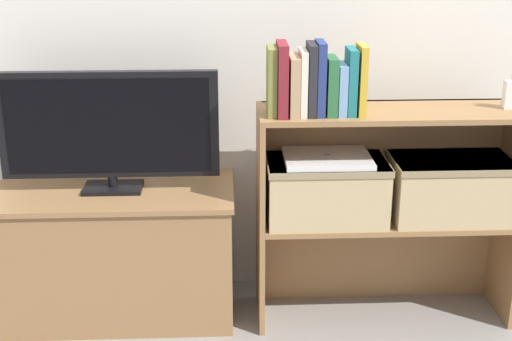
{
  "coord_description": "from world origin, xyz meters",
  "views": [
    {
      "loc": [
        -0.11,
        -2.34,
        1.51
      ],
      "look_at": [
        0.0,
        0.15,
        0.62
      ],
      "focal_mm": 50.0,
      "sensor_mm": 36.0,
      "label": 1
    }
  ],
  "objects_px": {
    "book_skyblue": "(341,89)",
    "storage_basket_right": "(450,186)",
    "book_charcoal": "(311,79)",
    "book_tan": "(294,85)",
    "book_mustard": "(361,80)",
    "baby_monitor": "(511,94)",
    "storage_basket_left": "(326,188)",
    "book_olive": "(272,81)",
    "book_navy": "(320,78)",
    "book_forest": "(331,86)",
    "laptop": "(327,158)",
    "tv_stand": "(118,252)",
    "book_maroon": "(282,79)",
    "book_ivory": "(303,82)",
    "tv": "(109,128)",
    "book_teal": "(351,81)"
  },
  "relations": [
    {
      "from": "book_skyblue",
      "to": "storage_basket_right",
      "type": "distance_m",
      "value": 0.58
    },
    {
      "from": "book_charcoal",
      "to": "book_tan",
      "type": "bearing_deg",
      "value": 180.0
    },
    {
      "from": "book_mustard",
      "to": "baby_monitor",
      "type": "xyz_separation_m",
      "value": [
        0.56,
        0.05,
        -0.07
      ]
    },
    {
      "from": "book_charcoal",
      "to": "storage_basket_left",
      "type": "xyz_separation_m",
      "value": [
        0.07,
        0.03,
        -0.42
      ]
    },
    {
      "from": "book_olive",
      "to": "book_skyblue",
      "type": "relative_size",
      "value": 1.33
    },
    {
      "from": "book_navy",
      "to": "book_forest",
      "type": "xyz_separation_m",
      "value": [
        0.04,
        0.0,
        -0.03
      ]
    },
    {
      "from": "book_olive",
      "to": "book_navy",
      "type": "distance_m",
      "value": 0.17
    },
    {
      "from": "laptop",
      "to": "storage_basket_right",
      "type": "bearing_deg",
      "value": -0.0
    },
    {
      "from": "tv_stand",
      "to": "storage_basket_left",
      "type": "bearing_deg",
      "value": -5.47
    },
    {
      "from": "book_tan",
      "to": "storage_basket_left",
      "type": "bearing_deg",
      "value": 13.25
    },
    {
      "from": "book_olive",
      "to": "baby_monitor",
      "type": "distance_m",
      "value": 0.88
    },
    {
      "from": "book_maroon",
      "to": "book_navy",
      "type": "relative_size",
      "value": 0.99
    },
    {
      "from": "tv_stand",
      "to": "book_maroon",
      "type": "height_order",
      "value": "book_maroon"
    },
    {
      "from": "book_ivory",
      "to": "book_olive",
      "type": "bearing_deg",
      "value": 180.0
    },
    {
      "from": "book_mustard",
      "to": "book_skyblue",
      "type": "bearing_deg",
      "value": 180.0
    },
    {
      "from": "book_maroon",
      "to": "tv",
      "type": "bearing_deg",
      "value": 170.41
    },
    {
      "from": "storage_basket_left",
      "to": "laptop",
      "type": "height_order",
      "value": "laptop"
    },
    {
      "from": "book_ivory",
      "to": "book_navy",
      "type": "height_order",
      "value": "book_navy"
    },
    {
      "from": "tv",
      "to": "book_forest",
      "type": "distance_m",
      "value": 0.83
    },
    {
      "from": "tv_stand",
      "to": "book_forest",
      "type": "xyz_separation_m",
      "value": [
        0.8,
        -0.11,
        0.68
      ]
    },
    {
      "from": "book_charcoal",
      "to": "book_skyblue",
      "type": "relative_size",
      "value": 1.4
    },
    {
      "from": "tv_stand",
      "to": "book_navy",
      "type": "xyz_separation_m",
      "value": [
        0.76,
        -0.11,
        0.71
      ]
    },
    {
      "from": "tv_stand",
      "to": "baby_monitor",
      "type": "bearing_deg",
      "value": -2.41
    },
    {
      "from": "book_ivory",
      "to": "storage_basket_left",
      "type": "xyz_separation_m",
      "value": [
        0.1,
        0.03,
        -0.41
      ]
    },
    {
      "from": "book_maroon",
      "to": "book_tan",
      "type": "distance_m",
      "value": 0.05
    },
    {
      "from": "book_tan",
      "to": "laptop",
      "type": "xyz_separation_m",
      "value": [
        0.13,
        0.03,
        -0.28
      ]
    },
    {
      "from": "book_charcoal",
      "to": "storage_basket_right",
      "type": "relative_size",
      "value": 0.56
    },
    {
      "from": "book_olive",
      "to": "book_skyblue",
      "type": "xyz_separation_m",
      "value": [
        0.24,
        0.0,
        -0.03
      ]
    },
    {
      "from": "book_olive",
      "to": "book_teal",
      "type": "xyz_separation_m",
      "value": [
        0.28,
        0.0,
        -0.0
      ]
    },
    {
      "from": "book_teal",
      "to": "baby_monitor",
      "type": "xyz_separation_m",
      "value": [
        0.6,
        0.05,
        -0.06
      ]
    },
    {
      "from": "book_charcoal",
      "to": "laptop",
      "type": "relative_size",
      "value": 0.79
    },
    {
      "from": "book_tan",
      "to": "storage_basket_left",
      "type": "height_order",
      "value": "book_tan"
    },
    {
      "from": "tv",
      "to": "book_teal",
      "type": "distance_m",
      "value": 0.9
    },
    {
      "from": "book_skyblue",
      "to": "laptop",
      "type": "relative_size",
      "value": 0.56
    },
    {
      "from": "book_skyblue",
      "to": "book_ivory",
      "type": "bearing_deg",
      "value": 180.0
    },
    {
      "from": "book_olive",
      "to": "book_charcoal",
      "type": "bearing_deg",
      "value": 0.0
    },
    {
      "from": "book_olive",
      "to": "book_charcoal",
      "type": "distance_m",
      "value": 0.14
    },
    {
      "from": "book_charcoal",
      "to": "baby_monitor",
      "type": "bearing_deg",
      "value": 3.58
    },
    {
      "from": "book_tan",
      "to": "book_navy",
      "type": "xyz_separation_m",
      "value": [
        0.09,
        0.0,
        0.02
      ]
    },
    {
      "from": "book_tan",
      "to": "book_charcoal",
      "type": "xyz_separation_m",
      "value": [
        0.06,
        0.0,
        0.02
      ]
    },
    {
      "from": "book_tan",
      "to": "book_navy",
      "type": "relative_size",
      "value": 0.81
    },
    {
      "from": "book_olive",
      "to": "book_maroon",
      "type": "relative_size",
      "value": 0.95
    },
    {
      "from": "tv_stand",
      "to": "book_ivory",
      "type": "height_order",
      "value": "book_ivory"
    },
    {
      "from": "book_navy",
      "to": "book_teal",
      "type": "relative_size",
      "value": 1.11
    },
    {
      "from": "book_navy",
      "to": "book_olive",
      "type": "bearing_deg",
      "value": 180.0
    },
    {
      "from": "book_olive",
      "to": "baby_monitor",
      "type": "height_order",
      "value": "book_olive"
    },
    {
      "from": "book_olive",
      "to": "book_ivory",
      "type": "height_order",
      "value": "book_olive"
    },
    {
      "from": "book_ivory",
      "to": "book_forest",
      "type": "distance_m",
      "value": 0.1
    },
    {
      "from": "storage_basket_right",
      "to": "baby_monitor",
      "type": "bearing_deg",
      "value": 4.4
    },
    {
      "from": "tv",
      "to": "book_navy",
      "type": "xyz_separation_m",
      "value": [
        0.76,
        -0.11,
        0.2
      ]
    }
  ]
}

